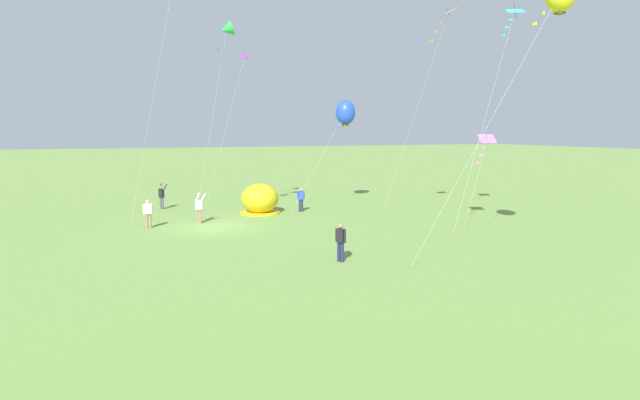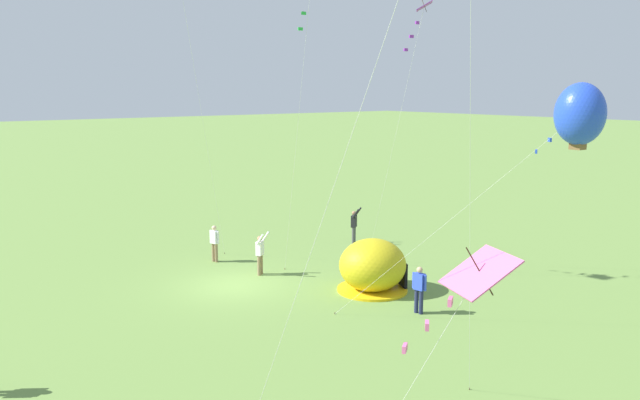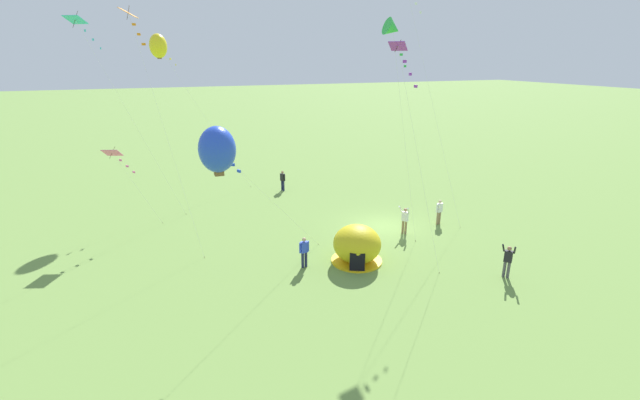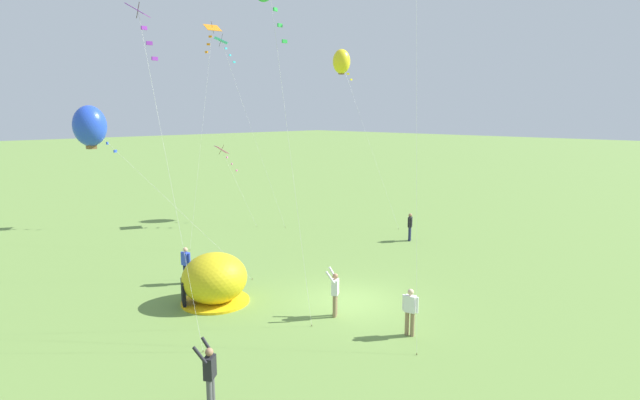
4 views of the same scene
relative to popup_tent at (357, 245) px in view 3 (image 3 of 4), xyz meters
The scene contains 14 objects.
ground_plane 5.70m from the popup_tent, 43.59° to the right, with size 300.00×300.00×0.00m, color olive.
popup_tent is the anchor object (origin of this frame).
person_near_tent 8.16m from the popup_tent, 68.34° to the right, with size 0.33×0.57×1.72m.
person_flying_kite 5.14m from the popup_tent, 61.86° to the right, with size 0.72×0.66×1.89m.
person_arms_raised 7.71m from the popup_tent, 124.81° to the right, with size 0.72×0.67×1.89m.
person_far_back 2.94m from the popup_tent, 82.06° to the left, with size 0.30×0.58×1.72m.
person_watching_sky 14.17m from the popup_tent, ahead, with size 0.54×0.38×1.72m.
kite_yellow 21.99m from the popup_tent, 26.38° to the left, with size 1.72×6.94×12.42m.
kite_purple 10.00m from the popup_tent, behind, with size 0.93×3.69×11.42m.
kite_orange 16.83m from the popup_tent, 55.07° to the left, with size 4.22×2.89×13.28m.
kite_blue 9.72m from the popup_tent, 103.19° to the left, with size 5.34×6.92×8.13m.
kite_cyan 19.71m from the popup_tent, 52.54° to the left, with size 2.06×5.49×13.16m.
kite_pink 15.51m from the popup_tent, 53.26° to the left, with size 1.68×2.94×5.62m.
kite_green 11.41m from the popup_tent, 60.77° to the right, with size 0.98×2.80×12.66m.
Camera 3 is at (-23.21, 13.50, 10.73)m, focal length 24.00 mm.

